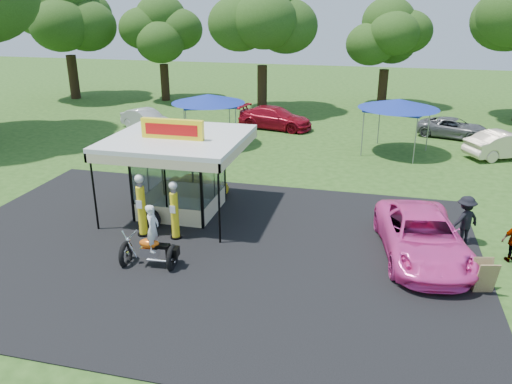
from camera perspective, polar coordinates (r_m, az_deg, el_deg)
ground at (r=17.13m, az=-8.41°, el=-9.21°), size 120.00×120.00×0.00m
asphalt_apron at (r=18.75m, az=-6.14°, el=-6.22°), size 20.00×14.00×0.04m
gas_station_kiosk at (r=21.33m, az=-8.70°, el=2.21°), size 5.40×5.40×4.18m
gas_pump_left at (r=19.52m, az=-12.95°, el=-1.68°), size 0.47×0.47×2.52m
gas_pump_right at (r=19.07m, az=-9.29°, el=-2.25°), size 0.44×0.44×2.34m
motorcycle at (r=17.32m, az=-11.83°, el=-5.63°), size 2.04×1.08×2.38m
spare_tires at (r=20.51m, az=-11.83°, el=-3.03°), size 0.88×0.52×0.75m
a_frame_sign at (r=17.18m, az=24.67°, el=-8.81°), size 0.67×0.68×1.12m
kiosk_car at (r=23.69m, az=-6.54°, el=0.90°), size 2.82×1.13×0.96m
pink_sedan at (r=18.56m, az=18.44°, el=-4.85°), size 3.52×6.12×1.61m
spectator_east_a at (r=20.08m, az=22.75°, el=-2.99°), size 1.41×1.29×1.90m
bg_car_a at (r=36.67m, az=-12.41°, el=8.10°), size 4.51×3.30×1.42m
bg_car_b at (r=36.04m, az=2.20°, el=8.46°), size 5.70×3.25×1.56m
bg_car_d at (r=36.14m, az=21.66°, el=6.83°), size 5.06×3.36×1.29m
bg_car_e at (r=32.49m, az=26.67°, el=4.86°), size 4.96×3.69×1.56m
tent_west at (r=31.57m, az=-5.48°, el=10.53°), size 4.59×4.59×3.21m
tent_east at (r=30.62m, az=16.00°, el=9.62°), size 4.67×4.67×3.27m
oak_far_a at (r=50.23m, az=-20.89°, el=17.97°), size 9.39×9.39×11.13m
oak_far_b at (r=47.10m, az=-10.70°, el=17.20°), size 7.58×7.58×9.04m
oak_far_c at (r=41.45m, az=0.74°, el=18.36°), size 8.95×8.95×10.55m
oak_far_d at (r=44.77m, az=14.74°, el=16.49°), size 7.37×7.37×8.78m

